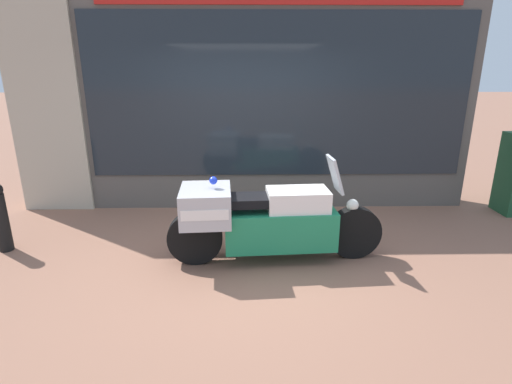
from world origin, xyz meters
The scene contains 5 objects.
ground_plane centered at (0.00, 0.00, 0.00)m, with size 60.00×60.00×0.00m, color #8E604C.
shop_building centered at (-0.48, 2.00, 1.69)m, with size 6.97×0.55×3.37m.
window_display centered at (0.46, 2.03, 0.45)m, with size 5.45×0.30×1.87m.
paramedic_motorcycle centered at (0.19, -0.03, 0.52)m, with size 2.49×0.70×1.23m.
street_bollard centered at (-2.95, 0.30, 0.45)m, with size 0.17×0.17×0.87m.
Camera 1 is at (0.05, -4.25, 2.19)m, focal length 28.00 mm.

